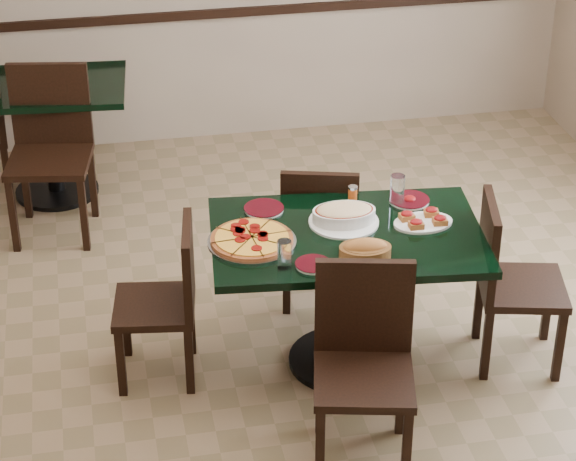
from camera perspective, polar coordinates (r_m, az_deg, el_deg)
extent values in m
plane|color=#81684A|center=(5.68, -0.14, -6.72)|extent=(5.50, 5.50, 0.00)
cube|color=black|center=(7.68, -4.10, 10.91)|extent=(5.00, 0.03, 0.06)
cube|color=black|center=(5.29, 3.01, -0.31)|extent=(1.35, 0.94, 0.04)
cylinder|color=black|center=(5.49, 2.91, -3.70)|extent=(0.11, 0.11, 0.71)
cylinder|color=black|center=(5.68, 2.82, -6.56)|extent=(0.55, 0.55, 0.03)
cube|color=black|center=(7.07, -12.22, 7.12)|extent=(1.02, 0.78, 0.04)
cylinder|color=black|center=(7.22, -11.91, 4.38)|extent=(0.11, 0.11, 0.71)
cylinder|color=black|center=(7.37, -11.63, 2.00)|extent=(0.53, 0.53, 0.03)
cube|color=black|center=(5.97, 1.65, -0.11)|extent=(0.49, 0.49, 0.04)
cube|color=black|center=(5.70, 1.61, 1.02)|extent=(0.39, 0.14, 0.42)
cube|color=black|center=(6.22, 3.24, -1.08)|extent=(0.05, 0.05, 0.38)
cube|color=black|center=(5.93, 3.17, -2.75)|extent=(0.05, 0.05, 0.38)
cube|color=black|center=(6.23, 0.15, -0.97)|extent=(0.05, 0.05, 0.38)
cube|color=black|center=(5.94, -0.07, -2.63)|extent=(0.05, 0.05, 0.38)
cube|color=black|center=(4.86, 3.86, -7.55)|extent=(0.51, 0.51, 0.04)
cube|color=black|center=(4.87, 3.89, -3.84)|extent=(0.43, 0.13, 0.46)
cube|color=black|center=(4.86, 1.64, -11.00)|extent=(0.05, 0.05, 0.42)
cube|color=black|center=(5.14, 1.64, -8.32)|extent=(0.05, 0.05, 0.42)
cube|color=black|center=(4.87, 6.04, -11.01)|extent=(0.05, 0.05, 0.42)
cube|color=black|center=(5.16, 5.77, -8.34)|extent=(0.05, 0.05, 0.42)
cube|color=black|center=(5.59, 11.82, -2.86)|extent=(0.49, 0.49, 0.04)
cube|color=black|center=(5.44, 10.16, -0.72)|extent=(0.13, 0.41, 0.44)
cube|color=black|center=(5.61, 13.62, -5.73)|extent=(0.05, 0.05, 0.40)
cube|color=black|center=(5.54, 10.06, -5.73)|extent=(0.05, 0.05, 0.40)
cube|color=black|center=(5.89, 13.04, -3.76)|extent=(0.05, 0.05, 0.40)
cube|color=black|center=(5.83, 9.65, -3.74)|extent=(0.05, 0.05, 0.40)
cube|color=black|center=(5.42, -6.81, -3.86)|extent=(0.43, 0.43, 0.04)
cube|color=black|center=(5.29, -5.09, -1.78)|extent=(0.09, 0.39, 0.41)
cube|color=black|center=(5.69, -8.24, -4.71)|extent=(0.05, 0.05, 0.37)
cube|color=black|center=(5.66, -4.96, -4.64)|extent=(0.05, 0.05, 0.37)
cube|color=black|center=(5.42, -8.48, -6.66)|extent=(0.05, 0.05, 0.37)
cube|color=black|center=(5.40, -5.03, -6.59)|extent=(0.05, 0.05, 0.37)
cube|color=black|center=(6.70, -12.03, 3.48)|extent=(0.54, 0.54, 0.04)
cube|color=black|center=(6.78, -11.98, 6.33)|extent=(0.47, 0.12, 0.50)
cube|color=black|center=(6.67, -13.79, 0.72)|extent=(0.05, 0.05, 0.46)
cube|color=black|center=(7.03, -13.19, 2.34)|extent=(0.05, 0.05, 0.46)
cube|color=black|center=(6.60, -10.33, 0.78)|extent=(0.05, 0.05, 0.46)
cube|color=black|center=(6.95, -9.90, 2.41)|extent=(0.05, 0.05, 0.46)
cube|color=black|center=(7.50, -14.20, 3.86)|extent=(0.04, 0.04, 0.42)
cube|color=black|center=(7.17, -14.07, 2.62)|extent=(0.04, 0.04, 0.42)
cylinder|color=#B5B6BC|center=(5.19, -1.85, -0.57)|extent=(0.41, 0.41, 0.01)
cylinder|color=brown|center=(5.19, -1.85, -0.46)|extent=(0.39, 0.39, 0.02)
cylinder|color=gold|center=(5.18, -1.85, -0.35)|extent=(0.34, 0.34, 0.01)
cylinder|color=white|center=(5.36, 2.85, 0.44)|extent=(0.34, 0.34, 0.01)
ellipsoid|color=beige|center=(5.33, 2.86, 1.04)|extent=(0.28, 0.19, 0.04)
ellipsoid|color=#A76D2E|center=(5.06, 3.94, -0.87)|extent=(0.21, 0.12, 0.09)
cylinder|color=white|center=(5.02, 1.29, -1.75)|extent=(0.16, 0.16, 0.01)
cylinder|color=#33030A|center=(5.01, 1.29, -1.68)|extent=(0.16, 0.16, 0.00)
cylinder|color=white|center=(5.57, 6.19, 1.53)|extent=(0.19, 0.19, 0.01)
cylinder|color=#33030A|center=(5.57, 6.19, 1.59)|extent=(0.20, 0.20, 0.00)
ellipsoid|color=#A30812|center=(5.57, 6.19, 1.62)|extent=(0.06, 0.06, 0.03)
cylinder|color=white|center=(5.46, -1.23, 1.10)|extent=(0.19, 0.19, 0.01)
cylinder|color=#33030A|center=(5.46, -1.24, 1.16)|extent=(0.20, 0.20, 0.00)
cube|color=white|center=(4.98, 2.29, -2.06)|extent=(0.17, 0.17, 0.00)
cube|color=#B5B6BC|center=(4.98, 2.52, -2.00)|extent=(0.02, 0.16, 0.00)
cylinder|color=white|center=(5.51, 5.57, 2.07)|extent=(0.07, 0.07, 0.15)
cylinder|color=white|center=(4.97, -0.19, -1.22)|extent=(0.06, 0.06, 0.14)
cylinder|color=#D15516|center=(5.54, 3.30, 1.84)|extent=(0.04, 0.04, 0.07)
cylinder|color=#B5B6BC|center=(5.52, 3.31, 2.19)|extent=(0.05, 0.05, 0.01)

